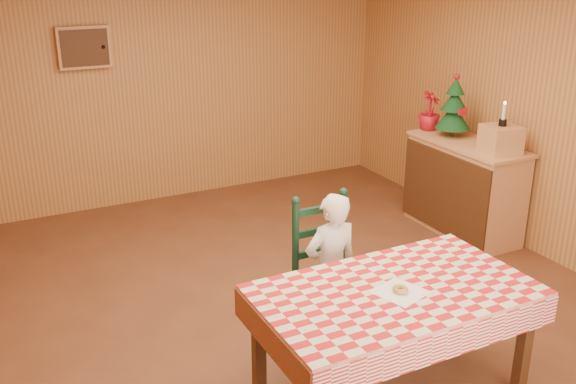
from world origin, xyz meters
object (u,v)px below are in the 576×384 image
object	(u,v)px
dining_table	(394,301)
christmas_tree	(454,108)
shelf_unit	(463,188)
ladder_chair	(327,274)
seated_child	(331,269)
crate	(501,139)

from	to	relation	value
dining_table	christmas_tree	xyz separation A→B (m)	(2.17, 2.06, 0.52)
shelf_unit	christmas_tree	bearing A→B (deg)	88.02
dining_table	ladder_chair	xyz separation A→B (m)	(0.00, 0.79, -0.18)
seated_child	crate	size ratio (longest dim) A/B	3.75
shelf_unit	crate	distance (m)	0.71
dining_table	shelf_unit	world-z (taller)	shelf_unit
crate	shelf_unit	bearing A→B (deg)	91.23
seated_child	crate	distance (m)	2.33
ladder_chair	shelf_unit	xyz separation A→B (m)	(2.16, 1.03, -0.04)
dining_table	christmas_tree	size ratio (longest dim) A/B	2.67
christmas_tree	crate	bearing A→B (deg)	-90.00
shelf_unit	ladder_chair	bearing A→B (deg)	-154.61
dining_table	seated_child	world-z (taller)	seated_child
crate	dining_table	bearing A→B (deg)	-146.94
dining_table	christmas_tree	bearing A→B (deg)	43.53
shelf_unit	dining_table	bearing A→B (deg)	-140.02
christmas_tree	shelf_unit	bearing A→B (deg)	-91.98
dining_table	crate	distance (m)	2.62
ladder_chair	christmas_tree	world-z (taller)	christmas_tree
ladder_chair	shelf_unit	distance (m)	2.40
crate	ladder_chair	bearing A→B (deg)	-163.90
ladder_chair	seated_child	xyz separation A→B (m)	(-0.00, -0.06, 0.06)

